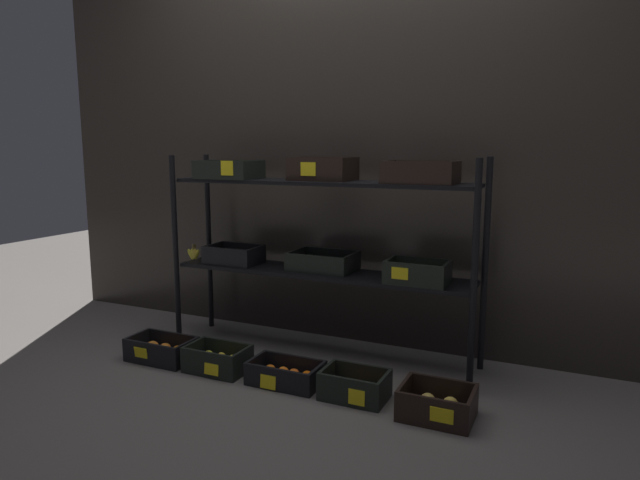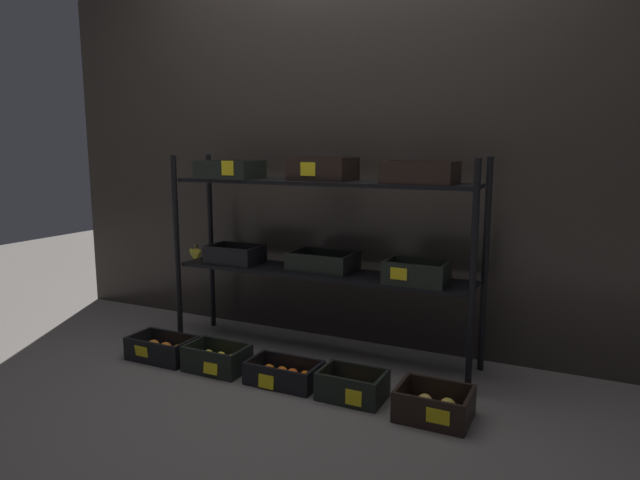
{
  "view_description": "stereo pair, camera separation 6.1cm",
  "coord_description": "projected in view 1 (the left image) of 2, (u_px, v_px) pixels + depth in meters",
  "views": [
    {
      "loc": [
        1.27,
        -2.76,
        1.16
      ],
      "look_at": [
        0.0,
        0.0,
        0.66
      ],
      "focal_mm": 31.54,
      "sensor_mm": 36.0,
      "label": 1
    },
    {
      "loc": [
        1.32,
        -2.73,
        1.16
      ],
      "look_at": [
        0.0,
        0.0,
        0.66
      ],
      "focal_mm": 31.54,
      "sensor_mm": 36.0,
      "label": 2
    }
  ],
  "objects": [
    {
      "name": "ground_plane",
      "position": [
        320.0,
        354.0,
        3.19
      ],
      "size": [
        10.0,
        10.0,
        0.0
      ],
      "primitive_type": "plane",
      "color": "#605B56"
    },
    {
      "name": "storefront_wall",
      "position": [
        346.0,
        158.0,
        3.33
      ],
      "size": [
        4.12,
        0.12,
        2.19
      ],
      "primitive_type": "cube",
      "color": "#2D2823",
      "rests_on": "ground_plane"
    },
    {
      "name": "display_rack",
      "position": [
        321.0,
        224.0,
        3.06
      ],
      "size": [
        1.83,
        0.36,
        1.11
      ],
      "color": "black",
      "rests_on": "ground_plane"
    },
    {
      "name": "crate_ground_orange",
      "position": [
        162.0,
        351.0,
        3.09
      ],
      "size": [
        0.36,
        0.22,
        0.13
      ],
      "color": "black",
      "rests_on": "ground_plane"
    },
    {
      "name": "crate_ground_lemon",
      "position": [
        218.0,
        361.0,
        2.94
      ],
      "size": [
        0.32,
        0.21,
        0.14
      ],
      "color": "black",
      "rests_on": "ground_plane"
    },
    {
      "name": "crate_ground_tangerine",
      "position": [
        286.0,
        375.0,
        2.78
      ],
      "size": [
        0.36,
        0.21,
        0.11
      ],
      "color": "black",
      "rests_on": "ground_plane"
    },
    {
      "name": "crate_ground_right_tangerine",
      "position": [
        355.0,
        388.0,
        2.62
      ],
      "size": [
        0.3,
        0.21,
        0.13
      ],
      "color": "black",
      "rests_on": "ground_plane"
    },
    {
      "name": "crate_ground_apple_gold",
      "position": [
        437.0,
        406.0,
        2.43
      ],
      "size": [
        0.31,
        0.25,
        0.14
      ],
      "color": "black",
      "rests_on": "ground_plane"
    }
  ]
}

